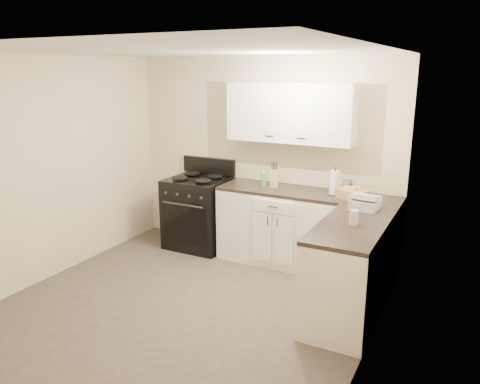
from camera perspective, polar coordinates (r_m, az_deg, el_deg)
The scene contains 21 objects.
floor at distance 4.95m, azimuth -6.47°, elevation -13.57°, with size 3.60×3.60×0.00m, color #473F38.
ceiling at distance 4.36m, azimuth -7.45°, elevation 16.72°, with size 3.60×3.60×0.00m, color white.
wall_back at distance 6.03m, azimuth 2.74°, elevation 4.32°, with size 3.60×3.60×0.00m, color #F0E4BE.
wall_right at distance 3.81m, azimuth 16.08°, elevation -2.46°, with size 3.60×3.60×0.00m, color #F0E4BE.
wall_left at distance 5.69m, azimuth -22.12°, elevation 2.60°, with size 3.60×3.60×0.00m, color #F0E4BE.
wall_front at distance 3.24m, azimuth -25.16°, elevation -6.37°, with size 3.60×3.60×0.00m, color #F0E4BE.
base_cabinets_back at distance 5.81m, azimuth 5.21°, elevation -4.32°, with size 1.55×0.60×0.90m, color white.
base_cabinets_right at distance 4.93m, azimuth 14.02°, elevation -8.29°, with size 0.60×1.90×0.90m, color white.
countertop_back at distance 5.67m, azimuth 5.32°, elevation 0.18°, with size 1.55×0.60×0.04m, color black.
countertop_right at distance 4.76m, azimuth 14.37°, elevation -3.07°, with size 0.60×1.90×0.04m, color black.
upper_cabinets at distance 5.65m, azimuth 6.13°, elevation 9.59°, with size 1.55×0.30×0.70m, color white.
stove at distance 6.31m, azimuth -5.08°, elevation -2.64°, with size 0.79×0.68×0.96m, color black.
knife_block at distance 5.73m, azimuth 4.16°, elevation 1.66°, with size 0.10×0.09×0.22m, color tan.
paper_towel at distance 5.47m, azimuth 11.47°, elevation 1.11°, with size 0.11×0.11×0.28m, color white.
soap_bottle at distance 5.71m, azimuth 2.89°, elevation 1.45°, with size 0.06×0.06×0.18m, color green.
picture_frame at distance 5.68m, azimuth 12.85°, elevation 0.80°, with size 0.11×0.01×0.13m, color black.
wicker_basket at distance 5.34m, azimuth 13.61°, elevation -0.28°, with size 0.33×0.22×0.11m, color tan.
countertop_grill at distance 4.99m, azimuth 14.95°, elevation -1.47°, with size 0.27×0.25×0.10m, color silver.
glass_jar at distance 4.48m, azimuth 13.72°, elevation -3.00°, with size 0.08×0.08×0.14m, color silver.
oven_mitt_near at distance 4.51m, azimuth 8.30°, elevation -10.10°, with size 0.02×0.16×0.28m, color black.
oven_mitt_far at distance 4.74m, azimuth 9.48°, elevation -8.15°, with size 0.02×0.15×0.25m, color black.
Camera 1 is at (2.47, -3.59, 2.34)m, focal length 35.00 mm.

